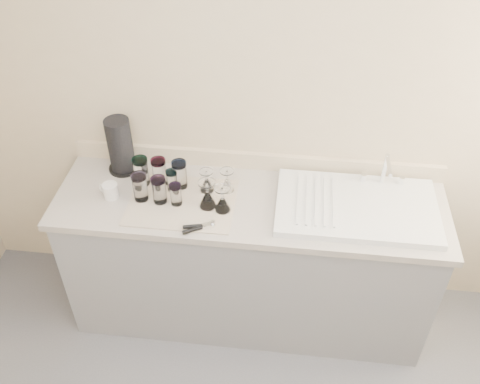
# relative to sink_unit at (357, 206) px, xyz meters

# --- Properties ---
(room_envelope) EXTENTS (3.54, 3.50, 2.52)m
(room_envelope) POSITION_rel_sink_unit_xyz_m (-0.55, -1.20, 0.64)
(room_envelope) COLOR #55545A
(room_envelope) RESTS_ON ground
(counter_unit) EXTENTS (2.06, 0.62, 0.90)m
(counter_unit) POSITION_rel_sink_unit_xyz_m (-0.55, -0.00, -0.47)
(counter_unit) COLOR slate
(counter_unit) RESTS_ON ground
(sink_unit) EXTENTS (0.82, 0.50, 0.22)m
(sink_unit) POSITION_rel_sink_unit_xyz_m (0.00, 0.00, 0.00)
(sink_unit) COLOR white
(sink_unit) RESTS_ON counter_unit
(dish_towel) EXTENTS (0.55, 0.42, 0.01)m
(dish_towel) POSITION_rel_sink_unit_xyz_m (-0.90, -0.06, -0.02)
(dish_towel) COLOR beige
(dish_towel) RESTS_ON counter_unit
(tumbler_teal) EXTENTS (0.08, 0.08, 0.16)m
(tumbler_teal) POSITION_rel_sink_unit_xyz_m (-1.14, 0.07, 0.07)
(tumbler_teal) COLOR white
(tumbler_teal) RESTS_ON dish_towel
(tumbler_cyan) EXTENTS (0.08, 0.08, 0.16)m
(tumbler_cyan) POSITION_rel_sink_unit_xyz_m (-1.05, 0.08, 0.07)
(tumbler_cyan) COLOR white
(tumbler_cyan) RESTS_ON dish_towel
(tumbler_purple) EXTENTS (0.08, 0.08, 0.16)m
(tumbler_purple) POSITION_rel_sink_unit_xyz_m (-0.93, 0.07, 0.07)
(tumbler_purple) COLOR white
(tumbler_purple) RESTS_ON dish_towel
(tumbler_magenta) EXTENTS (0.08, 0.08, 0.16)m
(tumbler_magenta) POSITION_rel_sink_unit_xyz_m (-1.12, -0.06, 0.07)
(tumbler_magenta) COLOR white
(tumbler_magenta) RESTS_ON dish_towel
(tumbler_blue) EXTENTS (0.08, 0.08, 0.15)m
(tumbler_blue) POSITION_rel_sink_unit_xyz_m (-1.01, -0.07, 0.07)
(tumbler_blue) COLOR white
(tumbler_blue) RESTS_ON dish_towel
(tumbler_lavender) EXTENTS (0.06, 0.06, 0.12)m
(tumbler_lavender) POSITION_rel_sink_unit_xyz_m (-0.93, -0.07, 0.05)
(tumbler_lavender) COLOR white
(tumbler_lavender) RESTS_ON dish_towel
(tumbler_extra) EXTENTS (0.06, 0.06, 0.12)m
(tumbler_extra) POSITION_rel_sink_unit_xyz_m (-0.97, 0.03, 0.05)
(tumbler_extra) COLOR white
(tumbler_extra) RESTS_ON dish_towel
(goblet_back_left) EXTENTS (0.07, 0.07, 0.13)m
(goblet_back_left) POSITION_rel_sink_unit_xyz_m (-0.79, 0.05, 0.03)
(goblet_back_left) COLOR white
(goblet_back_left) RESTS_ON dish_towel
(goblet_back_right) EXTENTS (0.07, 0.07, 0.13)m
(goblet_back_right) POSITION_rel_sink_unit_xyz_m (-0.68, 0.06, 0.03)
(goblet_back_right) COLOR white
(goblet_back_right) RESTS_ON dish_towel
(goblet_front_left) EXTENTS (0.09, 0.09, 0.16)m
(goblet_front_left) POSITION_rel_sink_unit_xyz_m (-0.76, -0.07, 0.04)
(goblet_front_left) COLOR white
(goblet_front_left) RESTS_ON dish_towel
(goblet_front_right) EXTENTS (0.08, 0.08, 0.14)m
(goblet_front_right) POSITION_rel_sink_unit_xyz_m (-0.68, -0.09, 0.04)
(goblet_front_right) COLOR white
(goblet_front_right) RESTS_ON dish_towel
(can_opener) EXTENTS (0.16, 0.10, 0.02)m
(can_opener) POSITION_rel_sink_unit_xyz_m (-0.78, -0.25, -0.00)
(can_opener) COLOR silver
(can_opener) RESTS_ON dish_towel
(white_mug) EXTENTS (0.12, 0.10, 0.08)m
(white_mug) POSITION_rel_sink_unit_xyz_m (-1.28, -0.05, 0.02)
(white_mug) COLOR silver
(white_mug) RESTS_ON counter_unit
(paper_towel_roll) EXTENTS (0.17, 0.17, 0.32)m
(paper_towel_roll) POSITION_rel_sink_unit_xyz_m (-1.28, 0.19, 0.14)
(paper_towel_roll) COLOR black
(paper_towel_roll) RESTS_ON counter_unit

